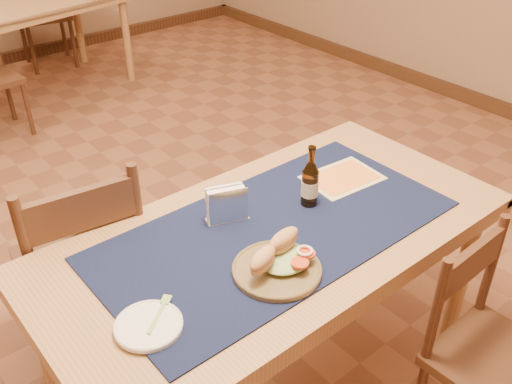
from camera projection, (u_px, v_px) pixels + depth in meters
main_table at (275, 250)px, 1.93m from camera, size 1.60×0.80×0.75m
placemat at (275, 229)px, 1.88m from camera, size 1.20×0.60×0.01m
baseboard at (165, 269)px, 2.78m from camera, size 6.00×7.00×0.10m
back_table at (12, 14)px, 4.28m from camera, size 1.81×1.13×0.75m
chair_main_far at (83, 265)px, 2.13m from camera, size 0.49×0.49×0.95m
chair_main_near at (490, 352)px, 1.86m from camera, size 0.39×0.39×0.83m
chair_back_far at (44, 14)px, 4.97m from camera, size 0.48×0.48×0.90m
sandwich_plate at (278, 263)px, 1.69m from camera, size 0.27×0.27×0.10m
side_plate at (148, 325)px, 1.51m from camera, size 0.18×0.18×0.02m
fork at (160, 311)px, 1.54m from camera, size 0.13×0.10×0.00m
beer_bottle at (310, 183)px, 1.96m from camera, size 0.06×0.06×0.23m
napkin_holder at (227, 205)px, 1.89m from camera, size 0.15×0.10×0.13m
menu_card at (343, 178)px, 2.14m from camera, size 0.29×0.23×0.01m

